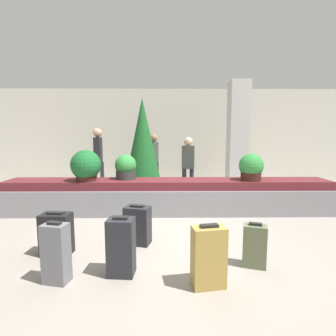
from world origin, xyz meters
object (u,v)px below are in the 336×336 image
object	(u,v)px
suitcase_3	(255,246)
potted_plant_2	(126,167)
traveler_1	(98,153)
pillar	(238,137)
suitcase_1	(56,253)
suitcase_2	(57,234)
potted_plant_1	(86,166)
traveler_0	(154,156)
suitcase_4	(209,257)
suitcase_5	(121,247)
potted_plant_0	(251,168)
decorated_tree	(143,145)
suitcase_0	(138,225)
traveler_2	(188,162)

from	to	relation	value
suitcase_3	potted_plant_2	size ratio (longest dim) A/B	1.06
traveler_1	pillar	bearing A→B (deg)	93.62
suitcase_1	suitcase_2	world-z (taller)	suitcase_1
potted_plant_1	traveler_0	bearing A→B (deg)	64.95
suitcase_4	suitcase_5	distance (m)	1.02
suitcase_5	traveler_1	bearing A→B (deg)	111.27
suitcase_5	potted_plant_0	distance (m)	3.43
suitcase_1	decorated_tree	xyz separation A→B (m)	(0.64, 4.02, 1.04)
suitcase_2	potted_plant_0	size ratio (longest dim) A/B	1.07
pillar	potted_plant_1	bearing A→B (deg)	-147.93
suitcase_1	traveler_0	world-z (taller)	traveler_0
potted_plant_2	traveler_0	size ratio (longest dim) A/B	0.32
potted_plant_2	decorated_tree	bearing A→B (deg)	77.50
suitcase_2	traveler_0	world-z (taller)	traveler_0
pillar	traveler_1	size ratio (longest dim) A/B	1.74
traveler_1	decorated_tree	size ratio (longest dim) A/B	0.71
suitcase_1	traveler_0	xyz separation A→B (m)	(0.86, 5.34, 0.66)
decorated_tree	traveler_0	bearing A→B (deg)	80.25
suitcase_0	potted_plant_0	size ratio (longest dim) A/B	1.07
traveler_0	potted_plant_1	bearing A→B (deg)	-51.82
suitcase_2	suitcase_3	world-z (taller)	suitcase_2
suitcase_1	potted_plant_1	xyz separation A→B (m)	(-0.42, 2.59, 0.67)
traveler_0	traveler_1	bearing A→B (deg)	-96.84
suitcase_0	potted_plant_1	bearing A→B (deg)	143.49
suitcase_1	potted_plant_2	bearing A→B (deg)	94.33
potted_plant_2	suitcase_4	bearing A→B (deg)	-65.63
potted_plant_0	suitcase_2	bearing A→B (deg)	-149.78
suitcase_2	traveler_1	bearing A→B (deg)	100.29
traveler_2	potted_plant_2	bearing A→B (deg)	52.37
suitcase_3	potted_plant_2	world-z (taller)	potted_plant_2
potted_plant_0	decorated_tree	size ratio (longest dim) A/B	0.22
suitcase_0	traveler_1	size ratio (longest dim) A/B	0.33
potted_plant_0	potted_plant_2	bearing A→B (deg)	175.89
suitcase_0	suitcase_1	world-z (taller)	suitcase_1
suitcase_0	suitcase_3	distance (m)	1.69
suitcase_0	suitcase_5	world-z (taller)	suitcase_5
pillar	suitcase_4	world-z (taller)	pillar
suitcase_0	traveler_1	bearing A→B (deg)	127.49
suitcase_5	potted_plant_0	bearing A→B (deg)	50.95
suitcase_4	traveler_0	distance (m)	5.54
pillar	traveler_0	xyz separation A→B (m)	(-2.50, 0.38, -0.60)
pillar	suitcase_4	size ratio (longest dim) A/B	4.57
suitcase_2	potted_plant_2	world-z (taller)	potted_plant_2
suitcase_3	traveler_2	distance (m)	3.81
suitcase_3	traveler_1	bearing A→B (deg)	142.09
suitcase_3	suitcase_4	bearing A→B (deg)	-128.66
pillar	suitcase_1	bearing A→B (deg)	-124.09
potted_plant_2	pillar	bearing A→B (deg)	35.78
potted_plant_1	traveler_1	world-z (taller)	traveler_1
potted_plant_2	suitcase_0	bearing A→B (deg)	-76.33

